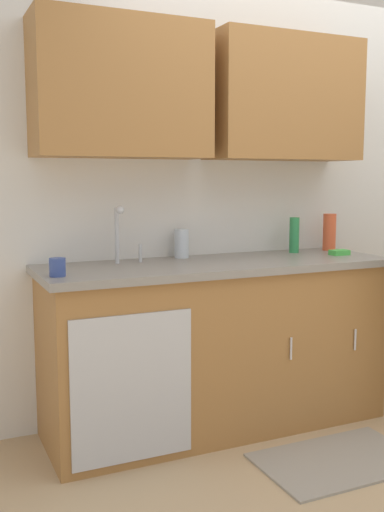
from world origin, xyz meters
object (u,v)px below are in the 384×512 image
bottle_cleaner_spray (182,243)px  cup_by_sink (57,267)px  sink (133,269)px  sponge (339,252)px  bottle_water_tall (294,235)px  bottle_water_short (329,232)px

bottle_cleaner_spray → cup_by_sink: size_ratio=1.93×
sink → sponge: sink is taller
sink → bottle_water_tall: bearing=7.7°
bottle_water_tall → cup_by_sink: bearing=-169.0°
bottle_cleaner_spray → cup_by_sink: 0.86m
bottle_water_short → cup_by_sink: size_ratio=2.69×
sink → bottle_water_tall: sink is taller
sink → sponge: 1.27m
sink → bottle_water_tall: size_ratio=2.31×
sink → bottle_cleaner_spray: (0.37, 0.21, 0.10)m
bottle_cleaner_spray → sponge: 0.95m
bottle_cleaner_spray → sponge: bearing=-16.6°
bottle_water_short → sponge: 0.25m
cup_by_sink → sink: bearing=19.2°
bottle_water_short → cup_by_sink: 1.81m
bottle_water_tall → sponge: 0.29m
bottle_water_short → cup_by_sink: bearing=-170.3°
bottle_cleaner_spray → sponge: size_ratio=1.50×
bottle_water_short → cup_by_sink: (-1.78, -0.30, -0.07)m
sink → bottle_water_tall: (1.09, 0.15, 0.12)m
bottle_cleaner_spray → bottle_water_tall: bearing=-4.9°
bottle_cleaner_spray → cup_by_sink: (-0.78, -0.36, -0.04)m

